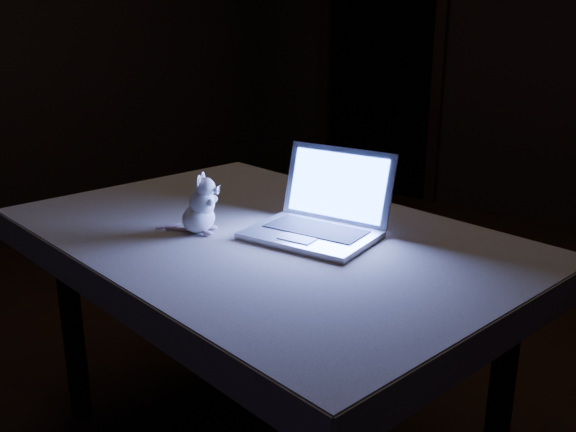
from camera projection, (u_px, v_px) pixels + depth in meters
The scene contains 7 objects.
floor at pixel (305, 361), 2.66m from camera, with size 5.00×5.00×0.00m, color black.
back_wall at pixel (531, 25), 4.16m from camera, with size 4.50×0.04×2.60m, color black.
doorway at pixel (381, 55), 4.86m from camera, with size 1.06×0.36×2.13m, color black, non-canonical shape.
table at pixel (266, 348), 2.01m from camera, with size 1.42×0.92×0.76m, color black, non-canonical shape.
tablecloth at pixel (246, 246), 1.90m from camera, with size 1.52×1.01×0.09m, color beige, non-canonical shape.
laptop at pixel (311, 198), 1.79m from camera, with size 0.35×0.31×0.24m, color silver, non-canonical shape.
plush_mouse at pixel (198, 204), 1.85m from camera, with size 0.13×0.13×0.18m, color white, non-canonical shape.
Camera 1 is at (1.36, -1.91, 1.39)m, focal length 40.00 mm.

